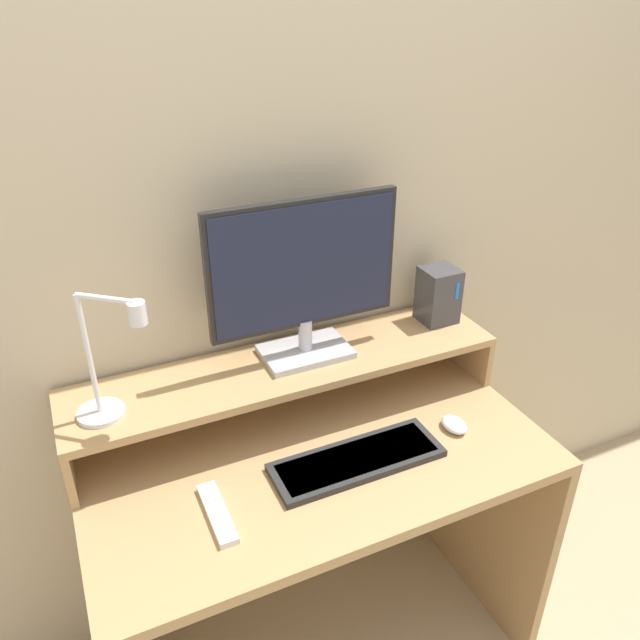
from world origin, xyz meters
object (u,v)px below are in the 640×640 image
object	(u,v)px
monitor	(304,276)
router_dock	(438,295)
mouse	(454,424)
keyboard	(357,460)
desk_lamp	(108,372)
remote_control	(217,513)

from	to	relation	value
monitor	router_dock	distance (m)	0.45
monitor	mouse	xyz separation A→B (m)	(0.31, -0.27, -0.38)
keyboard	desk_lamp	bearing A→B (deg)	157.92
desk_lamp	remote_control	size ratio (longest dim) A/B	1.66
router_dock	keyboard	size ratio (longest dim) A/B	0.38
router_dock	keyboard	bearing A→B (deg)	-144.49
mouse	remote_control	size ratio (longest dim) A/B	0.43
monitor	desk_lamp	bearing A→B (deg)	-172.15
router_dock	keyboard	world-z (taller)	router_dock
monitor	keyboard	size ratio (longest dim) A/B	1.17
keyboard	remote_control	world-z (taller)	keyboard
router_dock	keyboard	distance (m)	0.56
router_dock	remote_control	distance (m)	0.87
keyboard	monitor	bearing A→B (deg)	93.08
monitor	desk_lamp	xyz separation A→B (m)	(-0.50, -0.07, -0.10)
monitor	mouse	world-z (taller)	monitor
router_dock	desk_lamp	bearing A→B (deg)	-174.87
monitor	desk_lamp	world-z (taller)	monitor
mouse	remote_control	xyz separation A→B (m)	(-0.65, -0.03, -0.01)
monitor	mouse	size ratio (longest dim) A/B	6.13
router_dock	remote_control	size ratio (longest dim) A/B	0.86
router_dock	monitor	bearing A→B (deg)	-178.10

